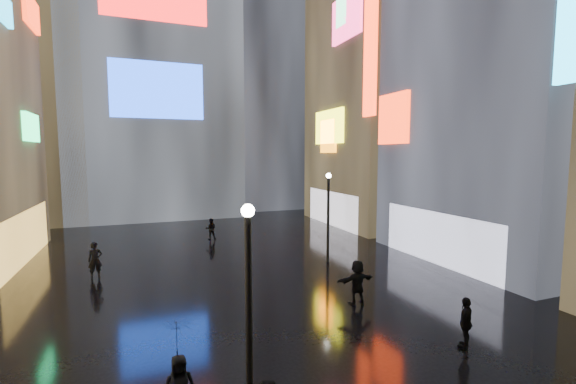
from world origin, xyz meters
TOP-DOWN VIEW (x-y plane):
  - ground at (0.00, 20.00)m, footprint 140.00×140.00m
  - building_right_mid at (15.98, 17.01)m, footprint 10.28×13.70m
  - building_right_far at (15.98, 30.00)m, footprint 10.28×12.00m
  - tower_main at (-3.00, 43.97)m, footprint 16.00×14.20m
  - tower_flank_right at (9.00, 46.00)m, footprint 12.00×12.00m
  - tower_flank_left at (-14.00, 42.00)m, footprint 10.00×10.00m
  - lamp_near at (-2.49, 7.95)m, footprint 0.30×0.30m
  - lamp_far at (5.41, 19.62)m, footprint 0.30×0.30m
  - pedestrian_3 at (5.04, 9.02)m, footprint 1.05×0.88m
  - pedestrian_5 at (3.68, 13.49)m, footprint 1.75×0.61m
  - pedestrian_6 at (-6.97, 21.19)m, footprint 0.76×0.60m
  - pedestrian_7 at (0.04, 28.06)m, footprint 0.84×0.70m
  - umbrella_2 at (-3.97, 8.85)m, footprint 1.06×1.04m

SIDE VIEW (x-z plane):
  - ground at x=0.00m, z-range 0.00..0.00m
  - pedestrian_7 at x=0.04m, z-range 0.00..1.57m
  - pedestrian_3 at x=5.04m, z-range 0.00..1.68m
  - pedestrian_6 at x=-6.97m, z-range 0.00..1.85m
  - pedestrian_5 at x=3.68m, z-range 0.00..1.87m
  - umbrella_2 at x=-3.97m, z-range 1.56..2.43m
  - lamp_near at x=-2.49m, z-range 0.34..5.54m
  - lamp_far at x=5.41m, z-range 0.34..5.54m
  - tower_flank_left at x=-14.00m, z-range 0.00..26.00m
  - building_right_far at x=15.98m, z-range -0.02..27.98m
  - building_right_mid at x=15.98m, z-range -0.01..29.99m
  - tower_flank_right at x=9.00m, z-range 0.00..34.00m
  - tower_main at x=-3.00m, z-range 0.01..42.01m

